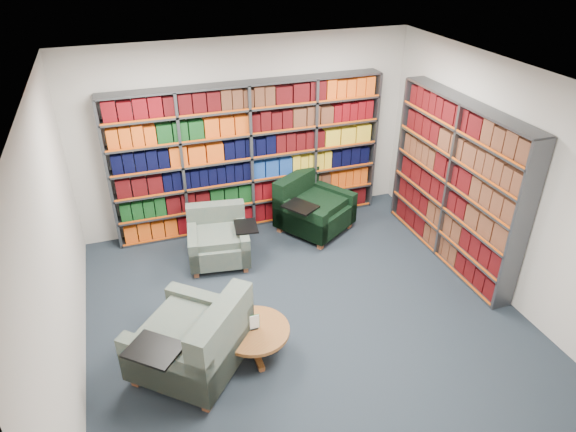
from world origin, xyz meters
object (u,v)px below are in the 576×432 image
object	(u,v)px
chair_teal_front	(198,344)
coffee_table	(254,334)
chair_green_right	(310,209)
chair_teal_left	(218,239)

from	to	relation	value
chair_teal_front	coffee_table	size ratio (longest dim) A/B	1.85
chair_green_right	coffee_table	xyz separation A→B (m)	(-1.53, -2.30, -0.05)
chair_green_right	chair_teal_front	world-z (taller)	chair_teal_front
chair_teal_left	chair_teal_front	size ratio (longest dim) A/B	0.71
chair_teal_front	coffee_table	distance (m)	0.62
chair_teal_left	chair_teal_front	world-z (taller)	chair_teal_front
chair_teal_left	chair_green_right	xyz separation A→B (m)	(1.49, 0.33, 0.04)
chair_teal_left	chair_green_right	distance (m)	1.53
chair_green_right	chair_teal_front	distance (m)	3.17
chair_teal_front	coffee_table	world-z (taller)	chair_teal_front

